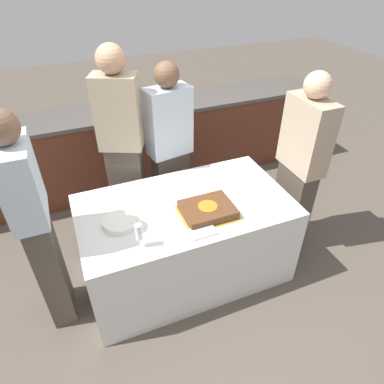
# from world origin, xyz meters

# --- Properties ---
(ground_plane) EXTENTS (14.00, 14.00, 0.00)m
(ground_plane) POSITION_xyz_m (0.00, 0.00, 0.00)
(ground_plane) COLOR brown
(back_counter) EXTENTS (4.40, 0.58, 0.92)m
(back_counter) POSITION_xyz_m (0.00, 1.53, 0.46)
(back_counter) COLOR #5B2D1E
(back_counter) RESTS_ON ground_plane
(dining_table) EXTENTS (1.61, 0.90, 0.73)m
(dining_table) POSITION_xyz_m (0.00, 0.00, 0.37)
(dining_table) COLOR silver
(dining_table) RESTS_ON ground_plane
(cake) EXTENTS (0.41, 0.34, 0.07)m
(cake) POSITION_xyz_m (0.12, -0.16, 0.77)
(cake) COLOR gold
(cake) RESTS_ON dining_table
(plate_stack) EXTENTS (0.23, 0.23, 0.04)m
(plate_stack) POSITION_xyz_m (-0.50, -0.05, 0.76)
(plate_stack) COLOR white
(plate_stack) RESTS_ON dining_table
(wine_glass) EXTENTS (0.06, 0.06, 0.19)m
(wine_glass) POSITION_xyz_m (-0.43, -0.30, 0.85)
(wine_glass) COLOR white
(wine_glass) RESTS_ON dining_table
(side_plate_near_cake) EXTENTS (0.18, 0.18, 0.00)m
(side_plate_near_cake) POSITION_xyz_m (0.03, 0.12, 0.74)
(side_plate_near_cake) COLOR white
(side_plate_near_cake) RESTS_ON dining_table
(utensil_pile) EXTENTS (0.18, 0.11, 0.02)m
(utensil_pile) POSITION_xyz_m (0.00, -0.34, 0.74)
(utensil_pile) COLOR white
(utensil_pile) RESTS_ON dining_table
(person_cutting_cake) EXTENTS (0.41, 0.26, 1.60)m
(person_cutting_cake) POSITION_xyz_m (0.12, 0.67, 0.83)
(person_cutting_cake) COLOR #4C4238
(person_cutting_cake) RESTS_ON ground_plane
(person_seated_left) EXTENTS (0.20, 0.40, 1.66)m
(person_seated_left) POSITION_xyz_m (-1.03, 0.00, 0.85)
(person_seated_left) COLOR #4C4238
(person_seated_left) RESTS_ON ground_plane
(person_seated_right) EXTENTS (0.20, 0.42, 1.61)m
(person_seated_right) POSITION_xyz_m (1.03, 0.00, 0.83)
(person_seated_right) COLOR #4C4238
(person_seated_right) RESTS_ON ground_plane
(person_standing_back) EXTENTS (0.40, 0.33, 1.77)m
(person_standing_back) POSITION_xyz_m (-0.30, 0.67, 0.94)
(person_standing_back) COLOR #4C4238
(person_standing_back) RESTS_ON ground_plane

